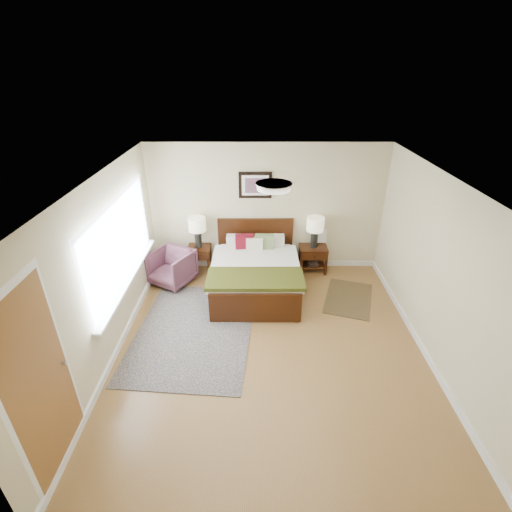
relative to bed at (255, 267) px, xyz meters
name	(u,v)px	position (x,y,z in m)	size (l,w,h in m)	color
floor	(270,347)	(0.22, -1.55, -0.48)	(5.00, 5.00, 0.00)	#8F5E37
back_wall	(267,208)	(0.22, 0.95, 0.77)	(4.50, 0.04, 2.50)	#C3B88D
front_wall	(285,448)	(0.22, -4.05, 0.77)	(4.50, 0.04, 2.50)	#C3B88D
left_wall	(103,275)	(-2.03, -1.55, 0.77)	(0.04, 5.00, 2.50)	#C3B88D
right_wall	(440,274)	(2.47, -1.55, 0.77)	(0.04, 5.00, 2.50)	#C3B88D
ceiling	(274,183)	(0.22, -1.55, 2.02)	(4.50, 5.00, 0.02)	white
window	(122,243)	(-1.97, -0.85, 0.90)	(0.11, 2.72, 1.32)	silver
door	(41,386)	(-2.01, -3.30, 0.59)	(0.06, 1.00, 2.18)	silver
ceil_fixture	(274,186)	(0.22, -1.55, 1.98)	(0.44, 0.44, 0.08)	white
bed	(255,267)	(0.00, 0.00, 0.00)	(1.60, 1.92, 1.04)	#351808
wall_art	(255,185)	(0.00, 0.92, 1.24)	(0.62, 0.05, 0.50)	black
nightstand_left	(199,253)	(-1.11, 0.70, -0.07)	(0.45, 0.40, 0.53)	#351808
nightstand_right	(313,256)	(1.15, 0.70, -0.15)	(0.54, 0.40, 0.53)	#351808
lamp_left	(197,227)	(-1.11, 0.72, 0.48)	(0.33, 0.33, 0.61)	black
lamp_right	(315,227)	(1.15, 0.72, 0.48)	(0.33, 0.33, 0.61)	black
armchair	(172,267)	(-1.58, 0.26, -0.15)	(0.71, 0.73, 0.66)	brown
rug_persian	(194,331)	(-0.96, -1.19, -0.47)	(1.77, 2.50, 0.01)	#0C1A3F
rug_navy	(348,298)	(1.67, -0.28, -0.47)	(0.78, 1.17, 0.01)	black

